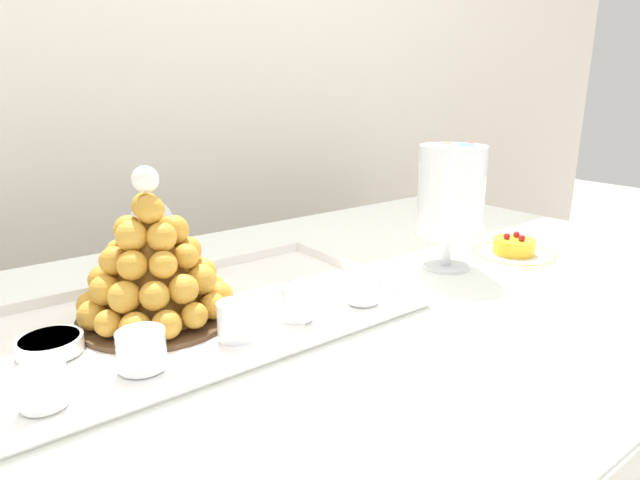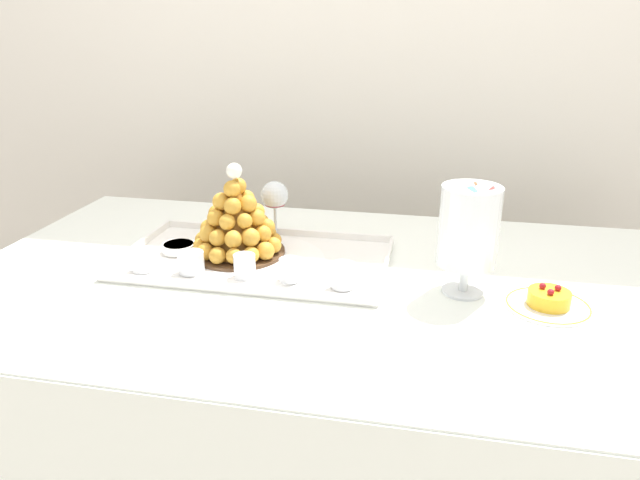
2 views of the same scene
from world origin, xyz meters
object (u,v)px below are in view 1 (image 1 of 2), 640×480
dessert_cup_centre (235,322)px  dessert_cup_mid_right (296,304)px  dessert_cup_left (43,387)px  creme_brulee_ramekin (50,344)px  fruit_tart_plate (514,250)px  croquembouche (153,265)px  dessert_cup_right (362,287)px  wine_glass (152,224)px  macaron_goblet (451,192)px  dessert_cup_mid_left (142,351)px  serving_tray (199,316)px

dessert_cup_centre → dessert_cup_mid_right: dessert_cup_centre is taller
dessert_cup_left → creme_brulee_ramekin: bearing=75.8°
dessert_cup_mid_right → fruit_tart_plate: bearing=-0.8°
croquembouche → dessert_cup_right: croquembouche is taller
wine_glass → dessert_cup_left: bearing=-129.5°
wine_glass → macaron_goblet: bearing=-26.5°
dessert_cup_mid_left → dessert_cup_centre: 0.13m
creme_brulee_ramekin → macaron_goblet: bearing=-6.6°
wine_glass → dessert_cup_mid_right: bearing=-68.2°
serving_tray → wine_glass: bearing=89.6°
croquembouche → dessert_cup_centre: size_ratio=4.34×
dessert_cup_right → creme_brulee_ramekin: dessert_cup_right is taller
dessert_cup_mid_left → macaron_goblet: macaron_goblet is taller
dessert_cup_right → fruit_tart_plate: (0.44, 0.00, -0.02)m
croquembouche → dessert_cup_mid_right: 0.22m
croquembouche → creme_brulee_ramekin: (-0.16, -0.02, -0.07)m
croquembouche → macaron_goblet: 0.57m
dessert_cup_mid_right → dessert_cup_mid_left: bearing=-179.8°
wine_glass → croquembouche: bearing=-110.8°
dessert_cup_right → wine_glass: size_ratio=0.35×
dessert_cup_mid_left → fruit_tart_plate: bearing=-0.5°
dessert_cup_left → dessert_cup_centre: 0.25m
serving_tray → dessert_cup_mid_left: dessert_cup_mid_left is taller
dessert_cup_mid_left → dessert_cup_centre: (0.13, -0.00, 0.00)m
serving_tray → macaron_goblet: 0.53m
dessert_cup_left → creme_brulee_ramekin: size_ratio=0.61×
serving_tray → dessert_cup_left: bearing=-153.6°
macaron_goblet → dessert_cup_mid_right: bearing=-175.4°
dessert_cup_mid_left → creme_brulee_ramekin: dessert_cup_mid_left is taller
dessert_cup_left → dessert_cup_mid_right: dessert_cup_mid_right is taller
creme_brulee_ramekin → fruit_tart_plate: bearing=-7.8°
croquembouche → dessert_cup_left: croquembouche is taller
dessert_cup_mid_left → wine_glass: 0.32m
croquembouche → dessert_cup_mid_left: size_ratio=3.87×
macaron_goblet → wine_glass: bearing=153.5°
dessert_cup_mid_right → dessert_cup_centre: bearing=-178.7°
serving_tray → dessert_cup_left: 0.27m
dessert_cup_left → dessert_cup_right: dessert_cup_right is taller
serving_tray → croquembouche: 0.11m
serving_tray → dessert_cup_mid_left: 0.17m
croquembouche → dessert_cup_mid_right: size_ratio=4.53×
dessert_cup_mid_left → wine_glass: bearing=65.6°
dessert_cup_mid_right → macaron_goblet: (0.39, 0.03, 0.12)m
dessert_cup_mid_right → macaron_goblet: bearing=4.6°
wine_glass → fruit_tart_plate: bearing=-23.2°
serving_tray → macaron_goblet: macaron_goblet is taller
croquembouche → fruit_tart_plate: size_ratio=1.35×
dessert_cup_right → fruit_tart_plate: size_ratio=0.32×
croquembouche → dessert_cup_mid_left: (-0.07, -0.13, -0.06)m
macaron_goblet → dessert_cup_centre: bearing=-176.1°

